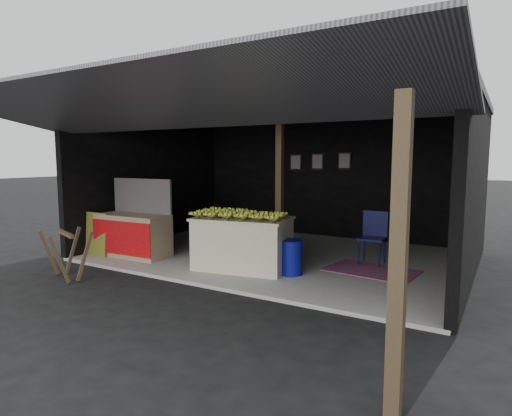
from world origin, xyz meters
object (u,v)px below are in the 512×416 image
Objects in this scene: white_crate at (258,236)px; water_barrel at (291,258)px; sawhorse at (66,249)px; plastic_chair at (374,233)px; neighbor_stall at (134,233)px; banana_table at (243,243)px.

white_crate is 1.61× the size of water_barrel.
sawhorse is at bearing -148.41° from water_barrel.
white_crate reaches higher than sawhorse.
plastic_chair is at bearing 15.92° from white_crate.
sawhorse is at bearing -88.47° from neighbor_stall.
plastic_chair is at bearing 29.69° from banana_table.
banana_table is 1.99× the size of sawhorse.
banana_table is 2.02× the size of white_crate.
banana_table is at bearing 59.98° from sawhorse.
sawhorse reaches higher than water_barrel.
banana_table is 0.78m from white_crate.
white_crate is 2.50m from neighbor_stall.
sawhorse is at bearing -134.69° from white_crate.
banana_table is at bearing -85.11° from white_crate.
plastic_chair is (0.97, 1.48, 0.30)m from water_barrel.
plastic_chair is (1.88, 1.57, 0.11)m from banana_table.
neighbor_stall is 4.68m from plastic_chair.
neighbor_stall is at bearing -160.64° from white_crate.
white_crate reaches higher than water_barrel.
water_barrel is (1.06, -0.68, -0.17)m from white_crate.
sawhorse is (-2.29, -1.88, -0.01)m from banana_table.
banana_table reaches higher than white_crate.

